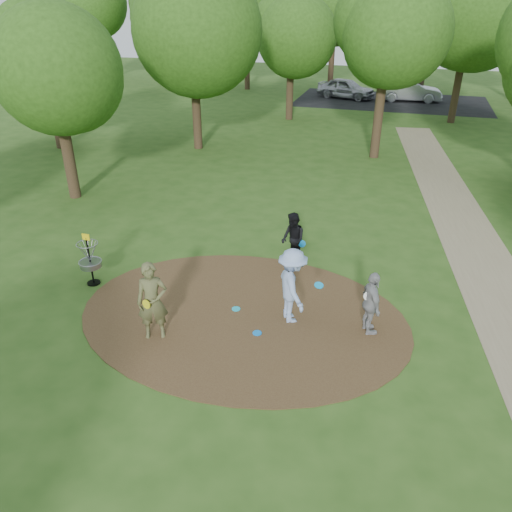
# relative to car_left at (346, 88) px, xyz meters

# --- Properties ---
(ground) EXTENTS (100.00, 100.00, 0.00)m
(ground) POSITION_rel_car_left_xyz_m (1.49, -30.26, -0.74)
(ground) COLOR #2D5119
(ground) RESTS_ON ground
(dirt_clearing) EXTENTS (8.40, 8.40, 0.02)m
(dirt_clearing) POSITION_rel_car_left_xyz_m (1.49, -30.26, -0.73)
(dirt_clearing) COLOR #47301C
(dirt_clearing) RESTS_ON ground
(footpath) EXTENTS (7.55, 39.89, 0.01)m
(footpath) POSITION_rel_car_left_xyz_m (7.99, -28.26, -0.74)
(footpath) COLOR #8C7A5B
(footpath) RESTS_ON ground
(parking_lot) EXTENTS (14.00, 8.00, 0.01)m
(parking_lot) POSITION_rel_car_left_xyz_m (3.49, -0.26, -0.74)
(parking_lot) COLOR black
(parking_lot) RESTS_ON ground
(player_observer_with_disc) EXTENTS (0.84, 0.72, 1.95)m
(player_observer_with_disc) POSITION_rel_car_left_xyz_m (-0.22, -31.66, 0.23)
(player_observer_with_disc) COLOR brown
(player_observer_with_disc) RESTS_ON ground
(player_throwing_with_disc) EXTENTS (1.44, 1.45, 1.95)m
(player_throwing_with_disc) POSITION_rel_car_left_xyz_m (2.70, -30.07, 0.23)
(player_throwing_with_disc) COLOR #98B1E2
(player_throwing_with_disc) RESTS_ON ground
(player_walking_with_disc) EXTENTS (0.97, 1.00, 1.63)m
(player_walking_with_disc) POSITION_rel_car_left_xyz_m (2.08, -27.23, 0.07)
(player_walking_with_disc) COLOR black
(player_walking_with_disc) RESTS_ON ground
(player_waiting_with_disc) EXTENTS (0.75, 1.03, 1.63)m
(player_waiting_with_disc) POSITION_rel_car_left_xyz_m (4.60, -30.05, 0.07)
(player_waiting_with_disc) COLOR #959598
(player_waiting_with_disc) RESTS_ON ground
(disc_ground_cyan) EXTENTS (0.22, 0.22, 0.02)m
(disc_ground_cyan) POSITION_rel_car_left_xyz_m (1.25, -30.06, -0.71)
(disc_ground_cyan) COLOR #1CC0E0
(disc_ground_cyan) RESTS_ON dirt_clearing
(disc_ground_blue) EXTENTS (0.22, 0.22, 0.02)m
(disc_ground_blue) POSITION_rel_car_left_xyz_m (2.07, -30.89, -0.71)
(disc_ground_blue) COLOR #0E82EF
(disc_ground_blue) RESTS_ON dirt_clearing
(car_left) EXTENTS (4.68, 2.90, 1.49)m
(car_left) POSITION_rel_car_left_xyz_m (0.00, 0.00, 0.00)
(car_left) COLOR #A5A5AD
(car_left) RESTS_ON ground
(car_right) EXTENTS (4.67, 2.07, 1.49)m
(car_right) POSITION_rel_car_left_xyz_m (4.78, 0.15, 0.00)
(car_right) COLOR #B0B3B8
(car_right) RESTS_ON ground
(disc_golf_basket) EXTENTS (0.63, 0.63, 1.54)m
(disc_golf_basket) POSITION_rel_car_left_xyz_m (-3.01, -29.96, 0.13)
(disc_golf_basket) COLOR black
(disc_golf_basket) RESTS_ON ground
(tree_ring) EXTENTS (37.57, 45.63, 9.68)m
(tree_ring) POSITION_rel_car_left_xyz_m (4.52, -18.78, 4.55)
(tree_ring) COLOR #332316
(tree_ring) RESTS_ON ground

